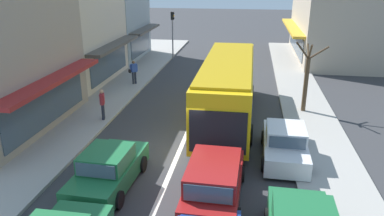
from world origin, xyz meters
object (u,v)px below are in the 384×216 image
street_tree_right (306,80)px  pedestrian_browsing_midblock (102,102)px  parked_sedan_kerb_second (285,144)px  wagon_queue_gap_filler (214,182)px  sedan_behind_bus_near (109,170)px  city_bus (228,86)px  pedestrian_with_handbag_near (134,71)px  traffic_light_downstreet (173,27)px

street_tree_right → pedestrian_browsing_midblock: 11.01m
parked_sedan_kerb_second → pedestrian_browsing_midblock: (-9.08, 2.75, 0.40)m
wagon_queue_gap_filler → sedan_behind_bus_near: bearing=174.9°
city_bus → pedestrian_with_handbag_near: bearing=141.7°
city_bus → wagon_queue_gap_filler: bearing=-89.2°
city_bus → pedestrian_browsing_midblock: bearing=-168.1°
pedestrian_browsing_midblock → sedan_behind_bus_near: bearing=-66.6°
street_tree_right → pedestrian_browsing_midblock: (-10.55, -3.04, -0.85)m
sedan_behind_bus_near → pedestrian_browsing_midblock: pedestrian_browsing_midblock is taller
sedan_behind_bus_near → pedestrian_browsing_midblock: size_ratio=2.61×
city_bus → wagon_queue_gap_filler: 7.78m
city_bus → parked_sedan_kerb_second: size_ratio=2.57×
wagon_queue_gap_filler → sedan_behind_bus_near: size_ratio=1.07×
traffic_light_downstreet → street_tree_right: 16.03m
street_tree_right → parked_sedan_kerb_second: bearing=-104.2°
sedan_behind_bus_near → parked_sedan_kerb_second: same height
sedan_behind_bus_near → pedestrian_with_handbag_near: bearing=103.3°
city_bus → parked_sedan_kerb_second: bearing=-56.5°
parked_sedan_kerb_second → street_tree_right: 6.11m
pedestrian_browsing_midblock → street_tree_right: bearing=16.1°
city_bus → street_tree_right: street_tree_right is taller
parked_sedan_kerb_second → pedestrian_browsing_midblock: bearing=163.1°
city_bus → sedan_behind_bus_near: bearing=-117.2°
wagon_queue_gap_filler → traffic_light_downstreet: size_ratio=1.08×
wagon_queue_gap_filler → parked_sedan_kerb_second: size_ratio=1.07×
city_bus → parked_sedan_kerb_second: city_bus is taller
pedestrian_with_handbag_near → city_bus: bearing=-38.3°
street_tree_right → wagon_queue_gap_filler: bearing=-113.4°
wagon_queue_gap_filler → pedestrian_with_handbag_near: size_ratio=2.79×
city_bus → parked_sedan_kerb_second: 5.06m
wagon_queue_gap_filler → sedan_behind_bus_near: 3.90m
wagon_queue_gap_filler → parked_sedan_kerb_second: (2.60, 3.60, -0.08)m
sedan_behind_bus_near → traffic_light_downstreet: 21.72m
wagon_queue_gap_filler → parked_sedan_kerb_second: 4.44m
wagon_queue_gap_filler → traffic_light_downstreet: traffic_light_downstreet is taller
wagon_queue_gap_filler → pedestrian_with_handbag_near: (-6.89, 13.05, 0.32)m
parked_sedan_kerb_second → pedestrian_with_handbag_near: size_ratio=2.59×
city_bus → pedestrian_with_handbag_near: (-6.78, 5.36, -0.81)m
traffic_light_downstreet → pedestrian_with_handbag_near: traffic_light_downstreet is taller
parked_sedan_kerb_second → pedestrian_with_handbag_near: bearing=135.1°
traffic_light_downstreet → pedestrian_browsing_midblock: (-0.52, -15.51, -1.79)m
city_bus → traffic_light_downstreet: bearing=112.5°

